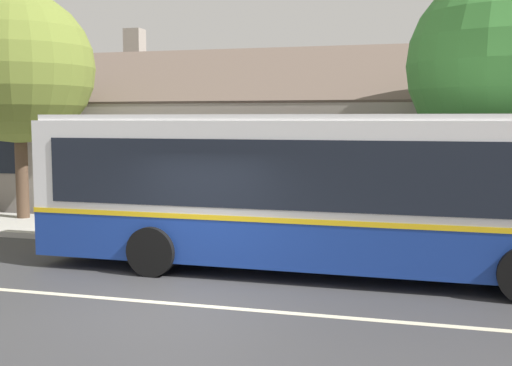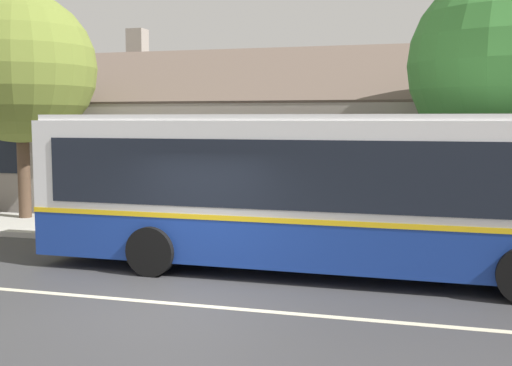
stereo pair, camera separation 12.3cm
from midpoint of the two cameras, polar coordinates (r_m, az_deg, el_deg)
The scene contains 9 objects.
ground_plane at distance 11.17m, azimuth -7.66°, elevation -10.60°, with size 300.00×300.00×0.00m, color #38383A.
sidewalk_far at distance 16.69m, azimuth 0.44°, elevation -4.81°, with size 60.00×3.00×0.15m, color #ADAAA3.
lane_divider_stripe at distance 11.17m, azimuth -7.66°, elevation -10.58°, with size 60.00×0.16×0.01m, color beige.
community_building at distance 23.99m, azimuth 2.16°, elevation 2.86°, with size 24.00×10.23×6.78m.
transit_bus at distance 13.01m, azimuth 6.01°, elevation -0.49°, with size 12.00×2.87×3.22m.
bench_by_building at distance 17.93m, azimuth -12.05°, elevation -2.60°, with size 1.71×0.51×0.94m.
bench_down_street at distance 16.17m, azimuth 0.79°, elevation -3.40°, with size 1.60×0.51×0.94m.
street_tree_primary at distance 16.87m, azimuth 21.13°, elevation 9.77°, with size 4.73×4.73×6.81m.
street_tree_secondary at distance 20.52m, azimuth -20.56°, elevation 9.54°, with size 4.47×4.47×6.87m.
Camera 1 is at (4.17, -9.87, 3.13)m, focal length 45.00 mm.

